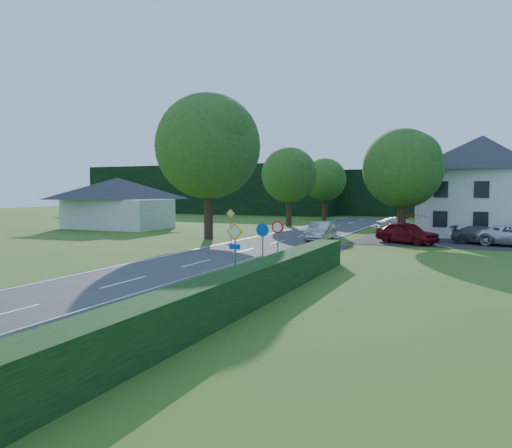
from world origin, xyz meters
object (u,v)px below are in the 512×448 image
at_px(parked_car_grey, 484,235).
at_px(streetlight, 400,184).
at_px(motorcycle, 319,226).
at_px(parked_car_silver_a, 400,225).
at_px(parked_car_red, 407,233).
at_px(parasol, 414,226).
at_px(moving_car, 321,231).

bearing_deg(parked_car_grey, streetlight, 87.07).
bearing_deg(motorcycle, parked_car_silver_a, 25.33).
bearing_deg(parked_car_red, parked_car_grey, -41.82).
xyz_separation_m(parked_car_silver_a, parasol, (2.02, -6.92, 0.38)).
bearing_deg(parasol, moving_car, -151.91).
relative_size(streetlight, motorcycle, 3.69).
height_order(moving_car, parked_car_red, parked_car_red).
xyz_separation_m(streetlight, motorcycle, (-7.69, 3.41, -3.85)).
bearing_deg(parked_car_silver_a, motorcycle, 91.69).
relative_size(moving_car, parasol, 1.85).
xyz_separation_m(moving_car, parked_car_silver_a, (4.54, 10.42, -0.04)).
bearing_deg(moving_car, streetlight, 33.33).
xyz_separation_m(streetlight, moving_car, (-5.36, -3.83, -3.70)).
xyz_separation_m(moving_car, motorcycle, (-2.33, 7.24, -0.16)).
bearing_deg(parked_car_grey, motorcycle, 80.56).
bearing_deg(parasol, streetlight, 164.77).
xyz_separation_m(moving_car, parasol, (6.56, 3.50, 0.34)).
bearing_deg(streetlight, parked_car_red, -72.69).
distance_m(streetlight, parasol, 3.58).
height_order(parked_car_silver_a, parasol, parasol).
height_order(streetlight, parked_car_grey, streetlight).
relative_size(streetlight, parked_car_silver_a, 1.91).
relative_size(motorcycle, parked_car_grey, 0.49).
bearing_deg(parked_car_red, moving_car, 124.31).
height_order(moving_car, parked_car_grey, moving_car).
distance_m(streetlight, moving_car, 7.56).
distance_m(parked_car_silver_a, parked_car_grey, 10.58).
height_order(motorcycle, parked_car_grey, parked_car_grey).
distance_m(streetlight, motorcycle, 9.26).
bearing_deg(parked_car_red, parasol, 24.60).
bearing_deg(parasol, motorcycle, 157.23).
xyz_separation_m(streetlight, parked_car_silver_a, (-0.82, 6.59, -3.73)).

